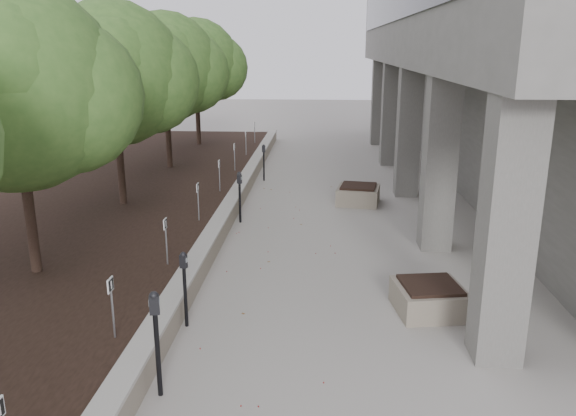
% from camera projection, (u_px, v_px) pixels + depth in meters
% --- Properties ---
extents(ground, '(90.00, 90.00, 0.00)m').
position_uv_depth(ground, '(268.00, 385.00, 8.08)').
color(ground, '#9E9A91').
rests_on(ground, ground).
extents(retaining_wall, '(0.39, 26.00, 0.50)m').
position_uv_depth(retaining_wall, '(235.00, 201.00, 16.76)').
color(retaining_wall, gray).
rests_on(retaining_wall, ground).
extents(planting_bed, '(7.00, 26.00, 0.40)m').
position_uv_depth(planting_bed, '(112.00, 200.00, 16.99)').
color(planting_bed, black).
rests_on(planting_bed, ground).
extents(crabapple_tree_2, '(4.60, 4.00, 5.44)m').
position_uv_depth(crabapple_tree_2, '(19.00, 131.00, 10.39)').
color(crabapple_tree_2, '#376125').
rests_on(crabapple_tree_2, planting_bed).
extents(crabapple_tree_3, '(4.60, 4.00, 5.44)m').
position_uv_depth(crabapple_tree_3, '(116.00, 105.00, 15.19)').
color(crabapple_tree_3, '#376125').
rests_on(crabapple_tree_3, planting_bed).
extents(crabapple_tree_4, '(4.60, 4.00, 5.44)m').
position_uv_depth(crabapple_tree_4, '(166.00, 91.00, 19.99)').
color(crabapple_tree_4, '#376125').
rests_on(crabapple_tree_4, planting_bed).
extents(crabapple_tree_5, '(4.60, 4.00, 5.44)m').
position_uv_depth(crabapple_tree_5, '(196.00, 82.00, 24.80)').
color(crabapple_tree_5, '#376125').
rests_on(crabapple_tree_5, planting_bed).
extents(parking_sign_2, '(0.04, 0.22, 0.96)m').
position_uv_depth(parking_sign_2, '(112.00, 308.00, 8.46)').
color(parking_sign_2, black).
rests_on(parking_sign_2, planting_bed).
extents(parking_sign_3, '(0.04, 0.22, 0.96)m').
position_uv_depth(parking_sign_3, '(166.00, 242.00, 11.34)').
color(parking_sign_3, black).
rests_on(parking_sign_3, planting_bed).
extents(parking_sign_4, '(0.04, 0.22, 0.96)m').
position_uv_depth(parking_sign_4, '(198.00, 202.00, 14.22)').
color(parking_sign_4, black).
rests_on(parking_sign_4, planting_bed).
extents(parking_sign_5, '(0.04, 0.22, 0.96)m').
position_uv_depth(parking_sign_5, '(219.00, 176.00, 17.10)').
color(parking_sign_5, black).
rests_on(parking_sign_5, planting_bed).
extents(parking_sign_6, '(0.04, 0.22, 0.96)m').
position_uv_depth(parking_sign_6, '(235.00, 157.00, 19.98)').
color(parking_sign_6, black).
rests_on(parking_sign_6, planting_bed).
extents(parking_sign_7, '(0.04, 0.22, 0.96)m').
position_uv_depth(parking_sign_7, '(246.00, 143.00, 22.86)').
color(parking_sign_7, black).
rests_on(parking_sign_7, planting_bed).
extents(parking_sign_8, '(0.04, 0.22, 0.96)m').
position_uv_depth(parking_sign_8, '(255.00, 132.00, 25.74)').
color(parking_sign_8, black).
rests_on(parking_sign_8, planting_bed).
extents(parking_meter_1, '(0.17, 0.14, 1.54)m').
position_uv_depth(parking_meter_1, '(157.00, 344.00, 7.64)').
color(parking_meter_1, black).
rests_on(parking_meter_1, ground).
extents(parking_meter_2, '(0.15, 0.13, 1.35)m').
position_uv_depth(parking_meter_2, '(185.00, 290.00, 9.60)').
color(parking_meter_2, black).
rests_on(parking_meter_2, ground).
extents(parking_meter_3, '(0.14, 0.11, 1.31)m').
position_uv_depth(parking_meter_3, '(240.00, 195.00, 15.79)').
color(parking_meter_3, black).
rests_on(parking_meter_3, ground).
extents(parking_meter_4, '(0.16, 0.13, 1.38)m').
position_uv_depth(parking_meter_4, '(240.00, 198.00, 15.34)').
color(parking_meter_4, black).
rests_on(parking_meter_4, ground).
extents(parking_meter_5, '(0.14, 0.11, 1.30)m').
position_uv_depth(parking_meter_5, '(264.00, 163.00, 20.19)').
color(parking_meter_5, black).
rests_on(parking_meter_5, ground).
extents(planter_front, '(1.33, 1.33, 0.54)m').
position_uv_depth(planter_front, '(429.00, 298.00, 10.24)').
color(planter_front, gray).
rests_on(planter_front, ground).
extents(planter_back, '(1.40, 1.40, 0.57)m').
position_uv_depth(planter_back, '(358.00, 194.00, 17.34)').
color(planter_back, gray).
rests_on(planter_back, ground).
extents(berry_scatter, '(3.30, 14.10, 0.02)m').
position_uv_depth(berry_scatter, '(284.00, 258.00, 12.88)').
color(berry_scatter, '#940D0A').
rests_on(berry_scatter, ground).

